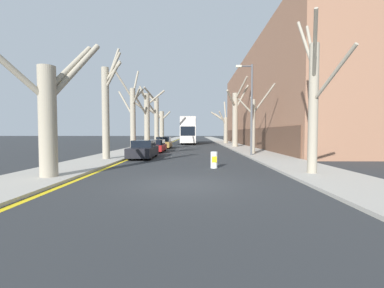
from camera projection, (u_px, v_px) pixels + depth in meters
The scene contains 21 objects.
ground_plane at pixel (183, 185), 9.65m from camera, with size 300.00×300.00×0.00m, color #2B2D30.
sidewalk_left at pixel (166, 141), 59.68m from camera, with size 3.35×120.00×0.12m, color #A39E93.
sidewalk_right at pixel (220, 141), 59.52m from camera, with size 3.35×120.00×0.12m, color #A39E93.
building_facade_right at pixel (278, 102), 38.59m from camera, with size 10.08×42.70×13.35m.
kerb_line_stripe at pixel (174, 141), 59.66m from camera, with size 0.24×120.00×0.01m, color yellow.
street_tree_left_0 at pixel (49, 112), 10.74m from camera, with size 3.43×3.97×6.20m.
street_tree_left_1 at pixel (107, 106), 18.08m from camera, with size 1.57×2.62×8.41m.
street_tree_left_2 at pixel (132, 114), 25.71m from camera, with size 2.90×3.86×8.53m.
street_tree_left_3 at pixel (147, 117), 33.69m from camera, with size 3.94×3.44×8.14m.
street_tree_left_4 at pixel (156, 119), 40.54m from camera, with size 1.89×3.26×8.79m.
street_tree_left_5 at pixel (161, 125), 47.84m from camera, with size 5.04×2.72×7.06m.
street_tree_right_0 at pixel (313, 98), 11.60m from camera, with size 1.74×4.65×7.62m.
street_tree_right_1 at pixel (253, 124), 22.92m from camera, with size 2.97×1.87×6.12m.
street_tree_right_2 at pixel (236, 117), 34.29m from camera, with size 3.24×2.84×9.04m.
street_tree_right_3 at pixel (225, 127), 44.99m from camera, with size 3.04×2.85×7.58m.
double_decker_bus at pixel (189, 129), 45.87m from camera, with size 2.56×11.64×4.57m.
parked_car_0 at pixel (144, 150), 19.84m from camera, with size 1.71×4.51×1.38m.
parked_car_1 at pixel (156, 146), 26.14m from camera, with size 1.73×4.45×1.26m.
parked_car_2 at pixel (164, 143), 32.32m from camera, with size 1.87×4.21×1.44m.
lamp_post at pixel (250, 105), 21.06m from camera, with size 1.40×0.20×7.55m.
traffic_bollard at pixel (214, 160), 14.21m from camera, with size 0.38×0.39×0.91m.
Camera 1 is at (0.47, -9.57, 1.96)m, focal length 24.00 mm.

